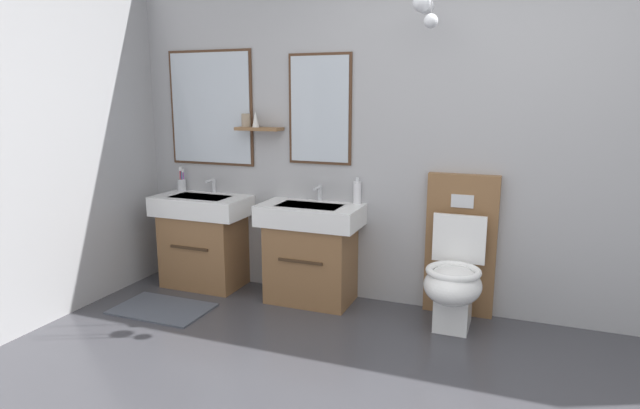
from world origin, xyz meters
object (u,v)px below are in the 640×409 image
Objects in this scene: vanity_sink_right at (311,250)px; toothbrush_cup at (182,184)px; vanity_sink_left at (204,238)px; soap_dispenser at (357,192)px; toilet at (456,270)px.

toothbrush_cup is (-1.23, 0.14, 0.40)m from vanity_sink_right.
soap_dispenser is (1.24, 0.15, 0.43)m from vanity_sink_left.
vanity_sink_left is 0.75× the size of toilet.
toilet is at bearing -0.99° from vanity_sink_right.
vanity_sink_right is 3.74× the size of soap_dispenser.
toilet is 4.94× the size of toothbrush_cup.
vanity_sink_left is 0.94m from vanity_sink_right.
toothbrush_cup is at bearing -179.63° from soap_dispenser.
vanity_sink_left is at bearing 179.47° from toilet.
vanity_sink_left is at bearing 180.00° from vanity_sink_right.
vanity_sink_left is 3.69× the size of toothbrush_cup.
toothbrush_cup is at bearing 154.09° from vanity_sink_left.
vanity_sink_right is 3.69× the size of toothbrush_cup.
soap_dispenser is at bearing 26.68° from vanity_sink_right.
toilet is (2.00, -0.02, -0.02)m from vanity_sink_left.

